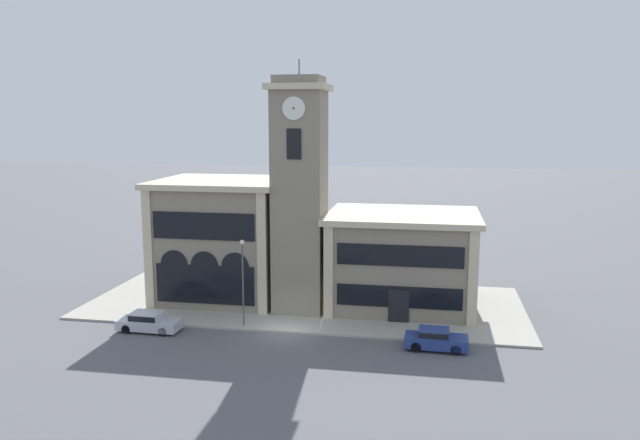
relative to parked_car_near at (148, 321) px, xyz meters
name	(u,v)px	position (x,y,z in m)	size (l,w,h in m)	color
ground_plane	(285,333)	(9.56, 1.22, -0.71)	(300.00, 300.00, 0.00)	#56565B
sidewalk_kerb	(305,303)	(9.56, 8.43, -0.64)	(34.52, 14.41, 0.15)	#A39E93
clock_tower	(300,196)	(9.56, 6.57, 8.31)	(4.45, 4.45, 19.12)	gray
town_hall_left_wing	(223,239)	(2.50, 9.13, 4.26)	(10.47, 9.63, 9.89)	gray
town_hall_right_wing	(402,260)	(17.28, 9.14, 3.08)	(11.78, 9.63, 7.53)	gray
parked_car_near	(148,321)	(0.00, 0.00, 0.00)	(4.44, 1.84, 1.36)	#B2B7C1
parked_car_mid	(435,339)	(19.91, 0.00, 0.01)	(4.08, 1.82, 1.38)	navy
street_lamp	(243,270)	(6.37, 1.98, 3.50)	(0.36, 0.36, 6.26)	#4C4C51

